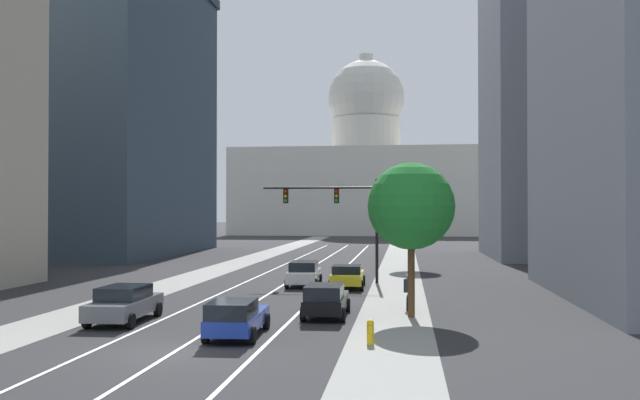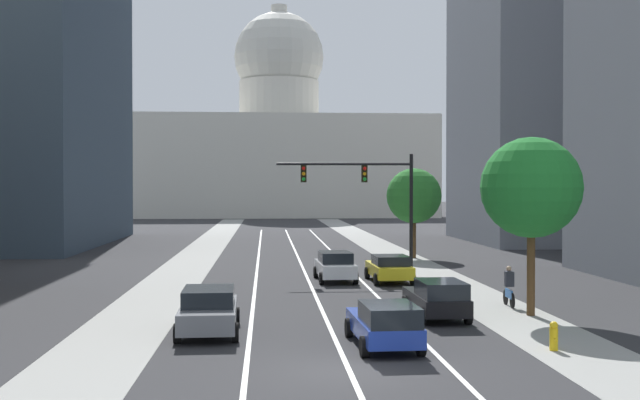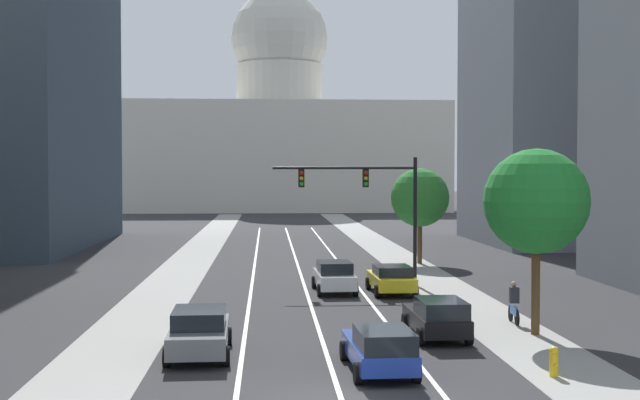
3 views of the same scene
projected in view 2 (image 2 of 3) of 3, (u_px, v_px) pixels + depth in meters
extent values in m
plane|color=#2B2B2D|center=(295.00, 251.00, 61.29)|extent=(400.00, 400.00, 0.00)
cube|color=gray|center=(196.00, 257.00, 55.80)|extent=(3.28, 130.00, 0.01)
cube|color=gray|center=(397.00, 256.00, 56.80)|extent=(3.28, 130.00, 0.01)
cube|color=white|center=(257.00, 272.00, 46.13)|extent=(0.16, 90.00, 0.01)
cube|color=white|center=(304.00, 271.00, 46.33)|extent=(0.16, 90.00, 0.01)
cube|color=white|center=(352.00, 271.00, 46.52)|extent=(0.16, 90.00, 0.01)
cube|color=#334251|center=(4.00, 67.00, 67.69)|extent=(17.21, 28.34, 30.96)
cube|color=beige|center=(279.00, 167.00, 135.80)|extent=(51.98, 24.48, 16.88)
cylinder|color=beige|center=(279.00, 100.00, 135.60)|extent=(13.82, 13.82, 6.55)
sphere|color=beige|center=(279.00, 57.00, 135.47)|extent=(15.54, 15.54, 15.54)
cylinder|color=beige|center=(279.00, 17.00, 135.36)|extent=(2.80, 2.80, 3.89)
cube|color=slate|center=(209.00, 314.00, 26.76)|extent=(1.98, 4.80, 0.69)
cube|color=black|center=(209.00, 296.00, 26.70)|extent=(1.77, 2.50, 0.57)
cylinder|color=black|center=(185.00, 317.00, 28.29)|extent=(0.24, 0.65, 0.64)
cylinder|color=black|center=(237.00, 316.00, 28.46)|extent=(0.24, 0.65, 0.64)
cylinder|color=black|center=(177.00, 334.00, 25.07)|extent=(0.24, 0.65, 0.64)
cylinder|color=black|center=(235.00, 333.00, 25.24)|extent=(0.24, 0.65, 0.64)
cube|color=silver|center=(335.00, 269.00, 41.71)|extent=(1.94, 4.51, 0.69)
cube|color=black|center=(335.00, 257.00, 41.57)|extent=(1.72, 2.46, 0.57)
cylinder|color=black|center=(316.00, 272.00, 43.13)|extent=(0.24, 0.65, 0.64)
cylinder|color=black|center=(348.00, 272.00, 43.32)|extent=(0.24, 0.65, 0.64)
cylinder|color=black|center=(322.00, 279.00, 40.12)|extent=(0.24, 0.65, 0.64)
cylinder|color=black|center=(356.00, 278.00, 40.31)|extent=(0.24, 0.65, 0.64)
cube|color=yellow|center=(389.00, 270.00, 41.31)|extent=(2.00, 4.48, 0.63)
cube|color=black|center=(391.00, 260.00, 40.86)|extent=(1.79, 2.25, 0.49)
cylinder|color=black|center=(367.00, 273.00, 42.72)|extent=(0.24, 0.65, 0.64)
cylinder|color=black|center=(401.00, 273.00, 42.90)|extent=(0.24, 0.65, 0.64)
cylinder|color=black|center=(376.00, 279.00, 39.72)|extent=(0.24, 0.65, 0.64)
cylinder|color=black|center=(413.00, 279.00, 39.90)|extent=(0.24, 0.65, 0.64)
cube|color=black|center=(435.00, 301.00, 30.00)|extent=(1.79, 4.50, 0.62)
cube|color=black|center=(441.00, 289.00, 29.06)|extent=(1.62, 2.41, 0.60)
cylinder|color=black|center=(406.00, 304.00, 31.45)|extent=(0.23, 0.64, 0.64)
cylinder|color=black|center=(448.00, 303.00, 31.59)|extent=(0.23, 0.64, 0.64)
cylinder|color=black|center=(422.00, 316.00, 28.42)|extent=(0.23, 0.64, 0.64)
cylinder|color=black|center=(468.00, 316.00, 28.56)|extent=(0.23, 0.64, 0.64)
cube|color=#1E389E|center=(383.00, 327.00, 24.64)|extent=(1.89, 4.62, 0.58)
cube|color=black|center=(390.00, 314.00, 23.56)|extent=(1.67, 2.43, 0.59)
cylinder|color=black|center=(349.00, 328.00, 26.09)|extent=(0.25, 0.65, 0.64)
cylinder|color=black|center=(399.00, 327.00, 26.28)|extent=(0.25, 0.65, 0.64)
cylinder|color=black|center=(364.00, 347.00, 23.01)|extent=(0.25, 0.65, 0.64)
cylinder|color=black|center=(421.00, 345.00, 23.20)|extent=(0.25, 0.65, 0.64)
cylinder|color=black|center=(411.00, 215.00, 44.22)|extent=(0.20, 0.20, 6.91)
cylinder|color=black|center=(344.00, 164.00, 43.90)|extent=(7.66, 0.14, 0.14)
cube|color=black|center=(364.00, 174.00, 43.99)|extent=(0.32, 0.28, 0.96)
sphere|color=red|center=(365.00, 168.00, 43.84)|extent=(0.20, 0.20, 0.20)
sphere|color=orange|center=(365.00, 174.00, 43.84)|extent=(0.20, 0.20, 0.20)
sphere|color=green|center=(365.00, 179.00, 43.85)|extent=(0.20, 0.20, 0.20)
cube|color=black|center=(304.00, 174.00, 43.76)|extent=(0.32, 0.28, 0.96)
sphere|color=red|center=(304.00, 168.00, 43.60)|extent=(0.20, 0.20, 0.20)
sphere|color=orange|center=(304.00, 174.00, 43.61)|extent=(0.20, 0.20, 0.20)
sphere|color=green|center=(304.00, 179.00, 43.61)|extent=(0.20, 0.20, 0.20)
cylinder|color=yellow|center=(554.00, 339.00, 23.94)|extent=(0.26, 0.26, 0.70)
sphere|color=yellow|center=(554.00, 326.00, 23.93)|extent=(0.26, 0.26, 0.26)
cylinder|color=yellow|center=(556.00, 339.00, 23.78)|extent=(0.10, 0.12, 0.10)
cylinder|color=black|center=(512.00, 301.00, 32.21)|extent=(0.08, 0.66, 0.66)
cylinder|color=black|center=(506.00, 297.00, 33.25)|extent=(0.08, 0.66, 0.66)
cube|color=#1959B2|center=(509.00, 294.00, 32.72)|extent=(0.10, 1.00, 0.36)
cube|color=#262833|center=(509.00, 279.00, 32.66)|extent=(0.37, 0.29, 0.64)
sphere|color=tan|center=(509.00, 269.00, 32.72)|extent=(0.22, 0.22, 0.22)
cylinder|color=#51381E|center=(414.00, 236.00, 55.20)|extent=(0.32, 0.32, 3.05)
sphere|color=#2C7A2E|center=(414.00, 196.00, 55.15)|extent=(3.90, 3.90, 3.90)
cylinder|color=#51381E|center=(531.00, 269.00, 30.47)|extent=(0.32, 0.32, 3.64)
sphere|color=#217B2D|center=(531.00, 187.00, 30.42)|extent=(3.96, 3.96, 3.96)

